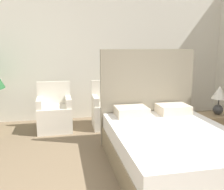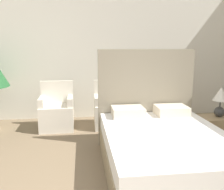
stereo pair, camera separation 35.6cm
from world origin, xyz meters
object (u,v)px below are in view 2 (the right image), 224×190
Objects in this scene: armchair_near_window_left at (57,114)px; armchair_near_window_right at (111,112)px; nightstand at (217,131)px; bed at (163,146)px; table_lamp at (221,99)px.

armchair_near_window_left is 1.00× the size of armchair_near_window_right.
armchair_near_window_left is 1.64× the size of nightstand.
armchair_near_window_left is at bearing 129.78° from bed.
bed reaches higher than armchair_near_window_left.
nightstand is (1.61, -1.15, -0.06)m from armchair_near_window_right.
armchair_near_window_right is (-0.48, 1.83, -0.02)m from bed.
bed is at bearing -74.13° from armchair_near_window_right.
table_lamp reaches higher than armchair_near_window_left.
table_lamp is (0.01, -0.00, 0.54)m from nightstand.
table_lamp is at bearing -34.16° from armchair_near_window_right.
armchair_near_window_right is (1.05, -0.00, 0.00)m from armchair_near_window_left.
armchair_near_window_left and armchair_near_window_right have the same top height.
bed is 1.33m from nightstand.
nightstand is 1.16× the size of table_lamp.
bed is at bearing -149.02° from nightstand.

